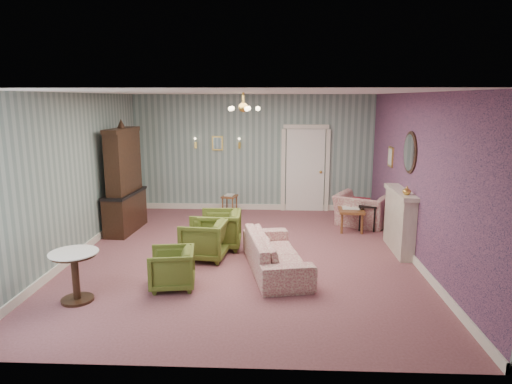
{
  "coord_description": "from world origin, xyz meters",
  "views": [
    {
      "loc": [
        0.56,
        -7.8,
        2.8
      ],
      "look_at": [
        0.2,
        0.4,
        1.1
      ],
      "focal_mm": 31.78,
      "sensor_mm": 36.0,
      "label": 1
    }
  ],
  "objects_px": {
    "wingback_chair": "(362,205)",
    "coffee_table": "(350,218)",
    "olive_chair_a": "(172,266)",
    "side_table_black": "(367,217)",
    "olive_chair_b": "(204,238)",
    "dresser": "(123,177)",
    "olive_chair_c": "(220,228)",
    "fireplace": "(399,221)",
    "pedestal_table": "(76,276)",
    "sofa_chintz": "(276,247)"
  },
  "relations": [
    {
      "from": "side_table_black",
      "to": "olive_chair_c",
      "type": "bearing_deg",
      "value": -156.52
    },
    {
      "from": "wingback_chair",
      "to": "dresser",
      "type": "xyz_separation_m",
      "value": [
        -5.15,
        -0.65,
        0.69
      ]
    },
    {
      "from": "olive_chair_a",
      "to": "sofa_chintz",
      "type": "relative_size",
      "value": 0.32
    },
    {
      "from": "sofa_chintz",
      "to": "pedestal_table",
      "type": "relative_size",
      "value": 2.85
    },
    {
      "from": "wingback_chair",
      "to": "olive_chair_a",
      "type": "bearing_deg",
      "value": 74.68
    },
    {
      "from": "wingback_chair",
      "to": "side_table_black",
      "type": "relative_size",
      "value": 1.93
    },
    {
      "from": "wingback_chair",
      "to": "dresser",
      "type": "distance_m",
      "value": 5.24
    },
    {
      "from": "olive_chair_c",
      "to": "dresser",
      "type": "height_order",
      "value": "dresser"
    },
    {
      "from": "olive_chair_c",
      "to": "fireplace",
      "type": "bearing_deg",
      "value": 87.93
    },
    {
      "from": "side_table_black",
      "to": "pedestal_table",
      "type": "height_order",
      "value": "pedestal_table"
    },
    {
      "from": "coffee_table",
      "to": "side_table_black",
      "type": "distance_m",
      "value": 0.37
    },
    {
      "from": "olive_chair_b",
      "to": "dresser",
      "type": "bearing_deg",
      "value": -124.04
    },
    {
      "from": "wingback_chair",
      "to": "coffee_table",
      "type": "height_order",
      "value": "wingback_chair"
    },
    {
      "from": "olive_chair_b",
      "to": "coffee_table",
      "type": "relative_size",
      "value": 0.82
    },
    {
      "from": "sofa_chintz",
      "to": "dresser",
      "type": "xyz_separation_m",
      "value": [
        -3.22,
        2.16,
        0.76
      ]
    },
    {
      "from": "coffee_table",
      "to": "olive_chair_c",
      "type": "bearing_deg",
      "value": -152.26
    },
    {
      "from": "pedestal_table",
      "to": "sofa_chintz",
      "type": "bearing_deg",
      "value": 24.85
    },
    {
      "from": "side_table_black",
      "to": "coffee_table",
      "type": "bearing_deg",
      "value": 165.17
    },
    {
      "from": "olive_chair_c",
      "to": "coffee_table",
      "type": "xyz_separation_m",
      "value": [
        2.69,
        1.41,
        -0.15
      ]
    },
    {
      "from": "fireplace",
      "to": "coffee_table",
      "type": "distance_m",
      "value": 1.63
    },
    {
      "from": "olive_chair_c",
      "to": "sofa_chintz",
      "type": "xyz_separation_m",
      "value": [
        1.06,
        -1.12,
        0.01
      ]
    },
    {
      "from": "olive_chair_b",
      "to": "coffee_table",
      "type": "height_order",
      "value": "olive_chair_b"
    },
    {
      "from": "wingback_chair",
      "to": "coffee_table",
      "type": "xyz_separation_m",
      "value": [
        -0.3,
        -0.28,
        -0.24
      ]
    },
    {
      "from": "olive_chair_c",
      "to": "pedestal_table",
      "type": "height_order",
      "value": "olive_chair_c"
    },
    {
      "from": "wingback_chair",
      "to": "olive_chair_b",
      "type": "bearing_deg",
      "value": 64.7
    },
    {
      "from": "olive_chair_b",
      "to": "wingback_chair",
      "type": "xyz_separation_m",
      "value": [
        3.2,
        2.31,
        0.09
      ]
    },
    {
      "from": "sofa_chintz",
      "to": "wingback_chair",
      "type": "height_order",
      "value": "wingback_chair"
    },
    {
      "from": "olive_chair_a",
      "to": "side_table_black",
      "type": "xyz_separation_m",
      "value": [
        3.53,
        3.21,
        -0.05
      ]
    },
    {
      "from": "dresser",
      "to": "pedestal_table",
      "type": "distance_m",
      "value": 3.57
    },
    {
      "from": "pedestal_table",
      "to": "olive_chair_a",
      "type": "bearing_deg",
      "value": 22.99
    },
    {
      "from": "side_table_black",
      "to": "olive_chair_b",
      "type": "bearing_deg",
      "value": -149.21
    },
    {
      "from": "olive_chair_b",
      "to": "dresser",
      "type": "distance_m",
      "value": 2.68
    },
    {
      "from": "olive_chair_c",
      "to": "wingback_chair",
      "type": "xyz_separation_m",
      "value": [
        2.99,
        1.69,
        0.08
      ]
    },
    {
      "from": "olive_chair_b",
      "to": "fireplace",
      "type": "bearing_deg",
      "value": 105.41
    },
    {
      "from": "olive_chair_b",
      "to": "pedestal_table",
      "type": "relative_size",
      "value": 1.05
    },
    {
      "from": "olive_chair_c",
      "to": "coffee_table",
      "type": "bearing_deg",
      "value": 116.28
    },
    {
      "from": "sofa_chintz",
      "to": "side_table_black",
      "type": "height_order",
      "value": "sofa_chintz"
    },
    {
      "from": "dresser",
      "to": "side_table_black",
      "type": "height_order",
      "value": "dresser"
    },
    {
      "from": "olive_chair_a",
      "to": "coffee_table",
      "type": "relative_size",
      "value": 0.71
    },
    {
      "from": "olive_chair_c",
      "to": "fireplace",
      "type": "height_order",
      "value": "fireplace"
    },
    {
      "from": "fireplace",
      "to": "dresser",
      "type": "bearing_deg",
      "value": 168.95
    },
    {
      "from": "coffee_table",
      "to": "olive_chair_a",
      "type": "bearing_deg",
      "value": -133.92
    },
    {
      "from": "olive_chair_b",
      "to": "fireplace",
      "type": "distance_m",
      "value": 3.61
    },
    {
      "from": "dresser",
      "to": "coffee_table",
      "type": "xyz_separation_m",
      "value": [
        4.85,
        0.37,
        -0.93
      ]
    },
    {
      "from": "olive_chair_a",
      "to": "side_table_black",
      "type": "bearing_deg",
      "value": 123.78
    },
    {
      "from": "olive_chair_b",
      "to": "pedestal_table",
      "type": "bearing_deg",
      "value": -34.04
    },
    {
      "from": "dresser",
      "to": "coffee_table",
      "type": "distance_m",
      "value": 4.95
    },
    {
      "from": "olive_chair_c",
      "to": "coffee_table",
      "type": "height_order",
      "value": "olive_chair_c"
    },
    {
      "from": "wingback_chair",
      "to": "sofa_chintz",
      "type": "bearing_deg",
      "value": 84.47
    },
    {
      "from": "dresser",
      "to": "pedestal_table",
      "type": "xyz_separation_m",
      "value": [
        0.43,
        -3.45,
        -0.8
      ]
    }
  ]
}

